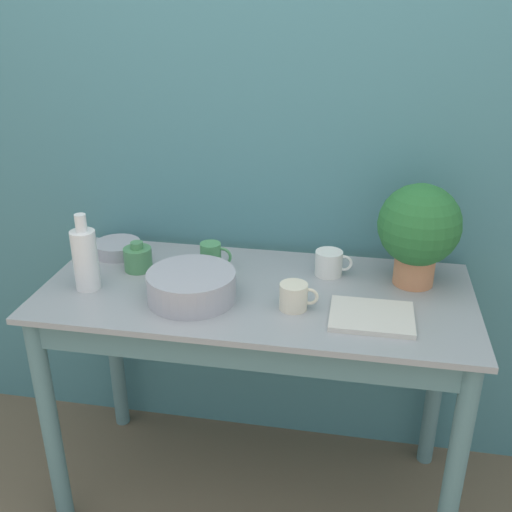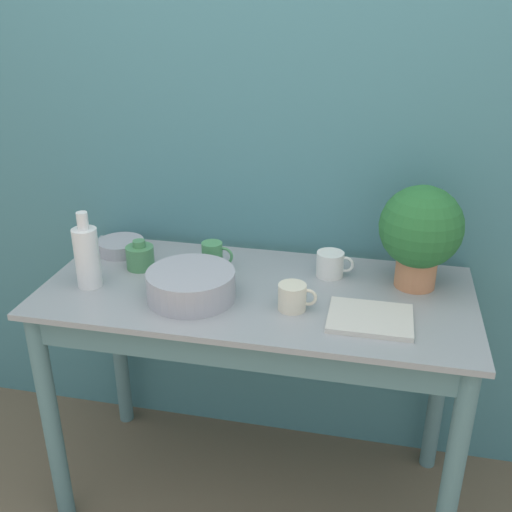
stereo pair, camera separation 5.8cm
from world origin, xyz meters
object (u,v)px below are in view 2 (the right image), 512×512
bowl_wash_large (191,285)px  bottle_short (140,257)px  mug_white (331,264)px  mug_cream (293,297)px  mug_green (213,256)px  potted_plant (421,231)px  bowl_small_steel (121,246)px  bottle_tall (87,256)px  tray_board (370,318)px

bowl_wash_large → bottle_short: bottle_short is taller
bottle_short → mug_white: (0.66, 0.08, -0.00)m
mug_cream → mug_green: (-0.31, 0.22, 0.01)m
bowl_wash_large → mug_white: (0.41, 0.26, -0.00)m
potted_plant → mug_cream: potted_plant is taller
mug_green → bowl_small_steel: bearing=169.3°
bottle_tall → mug_cream: bearing=-1.3°
potted_plant → mug_white: bearing=176.7°
mug_green → bowl_small_steel: (-0.38, 0.07, -0.03)m
mug_cream → mug_green: size_ratio=1.08×
bowl_wash_large → bottle_short: (-0.24, 0.17, -0.00)m
potted_plant → bottle_tall: size_ratio=1.33×
bowl_wash_large → bottle_tall: (-0.35, 0.01, 0.06)m
bottle_tall → bowl_small_steel: size_ratio=1.52×
potted_plant → bowl_small_steel: potted_plant is taller
potted_plant → bottle_short: (-0.94, -0.06, -0.15)m
bowl_wash_large → mug_white: bearing=31.6°
bowl_wash_large → mug_cream: bearing=-0.4°
mug_green → bottle_short: bearing=-170.9°
mug_cream → tray_board: 0.24m
mug_green → tray_board: bearing=-23.4°
tray_board → bottle_tall: bearing=177.7°
bottle_tall → bottle_short: 0.21m
tray_board → bowl_small_steel: bearing=161.5°
potted_plant → bowl_small_steel: 1.07m
potted_plant → mug_white: size_ratio=2.68×
bottle_short → bowl_small_steel: bearing=137.7°
bottle_short → bowl_small_steel: 0.17m
potted_plant → mug_green: (-0.68, -0.02, -0.14)m
potted_plant → bowl_small_steel: bearing=177.4°
potted_plant → bottle_tall: 1.08m
bowl_wash_large → mug_white: 0.49m
potted_plant → bowl_wash_large: 0.75m
mug_cream → tray_board: (0.24, -0.02, -0.03)m
bottle_short → mug_green: 0.26m
bottle_short → tray_board: 0.83m
bowl_wash_large → bowl_small_steel: 0.46m
bowl_wash_large → tray_board: 0.56m
potted_plant → mug_green: size_ratio=3.09×
bowl_small_steel → tray_board: bearing=-18.5°
mug_cream → bowl_small_steel: (-0.69, 0.29, -0.02)m
tray_board → mug_cream: bearing=174.9°
bottle_tall → mug_green: size_ratio=2.32×
bowl_wash_large → mug_white: size_ratio=2.20×
bottle_tall → mug_white: bearing=17.5°
bottle_short → bowl_small_steel: size_ratio=0.61×
bowl_wash_large → bowl_small_steel: (-0.37, 0.29, -0.02)m
potted_plant → tray_board: potted_plant is taller
mug_white → mug_green: bearing=-174.3°
mug_white → tray_board: (0.15, -0.28, -0.03)m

